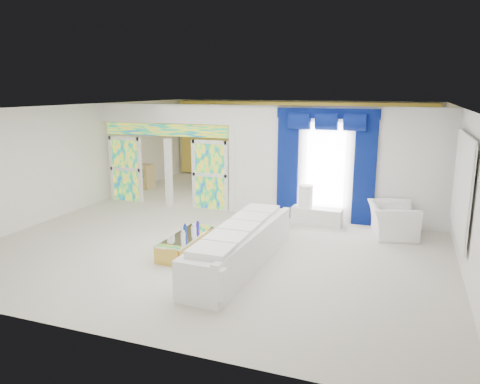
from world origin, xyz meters
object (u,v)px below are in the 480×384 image
at_px(coffee_table, 186,244).
at_px(armchair, 392,220).
at_px(grand_piano, 231,172).
at_px(console_table, 317,216).
at_px(white_sofa, 241,248).

relative_size(coffee_table, armchair, 1.38).
bearing_deg(grand_piano, armchair, -53.84).
bearing_deg(armchair, console_table, 66.77).
bearing_deg(grand_piano, white_sofa, -85.17).
bearing_deg(white_sofa, grand_piano, 115.44).
height_order(coffee_table, console_table, console_table).
distance_m(coffee_table, console_table, 3.77).
xyz_separation_m(white_sofa, console_table, (0.87, 3.34, -0.15)).
xyz_separation_m(coffee_table, armchair, (4.08, 2.69, 0.21)).
relative_size(white_sofa, grand_piano, 2.07).
xyz_separation_m(coffee_table, console_table, (2.22, 3.04, 0.03)).
xyz_separation_m(console_table, armchair, (1.86, -0.35, 0.18)).
distance_m(console_table, armchair, 1.91).
xyz_separation_m(white_sofa, coffee_table, (-1.35, 0.30, -0.18)).
height_order(coffee_table, grand_piano, grand_piano).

